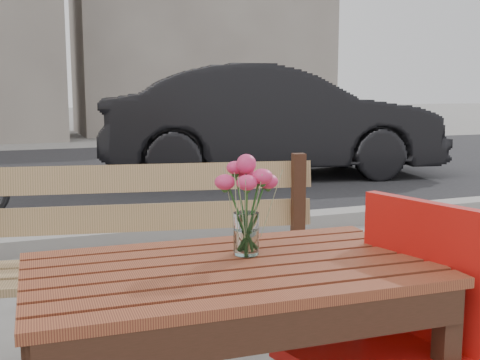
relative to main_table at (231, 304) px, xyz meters
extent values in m
cube|color=black|center=(-0.21, 7.02, -0.58)|extent=(30.00, 8.00, 0.00)
cube|color=gray|center=(-0.21, 3.02, -0.52)|extent=(30.00, 0.25, 0.12)
cube|color=gray|center=(4.79, 15.02, 2.42)|extent=(7.00, 3.00, 6.00)
cube|color=#5F2619|center=(0.00, 0.00, 0.10)|extent=(1.16, 0.71, 0.03)
cube|color=#311D10|center=(0.53, 0.26, -0.25)|extent=(0.06, 0.06, 0.67)
cube|color=#95774D|center=(-0.09, 0.75, -0.11)|extent=(1.55, 0.68, 0.03)
cube|color=#95774D|center=(-0.05, 0.97, 0.14)|extent=(1.48, 0.31, 0.41)
cube|color=#311D10|center=(0.55, 0.45, -0.34)|extent=(0.06, 0.06, 0.49)
cube|color=#311D10|center=(0.61, 0.79, -0.13)|extent=(0.06, 0.06, 0.91)
cube|color=red|center=(0.37, -0.18, -0.14)|extent=(0.52, 0.52, 0.04)
cube|color=red|center=(0.55, -0.13, 0.08)|extent=(0.14, 0.42, 0.41)
cylinder|color=white|center=(0.08, 0.08, 0.18)|extent=(0.08, 0.08, 0.13)
cylinder|color=#245A24|center=(0.08, 0.08, 0.24)|extent=(0.05, 0.05, 0.25)
imported|color=black|center=(2.80, 5.98, 0.17)|extent=(4.77, 2.42, 1.50)
camera|label=1|loc=(-0.57, -1.53, 0.60)|focal=45.00mm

